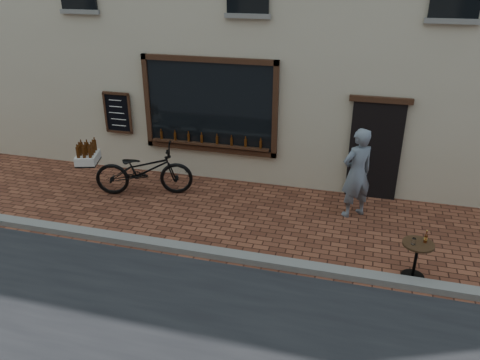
# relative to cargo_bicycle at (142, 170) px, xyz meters

# --- Properties ---
(ground) EXTENTS (90.00, 90.00, 0.00)m
(ground) POSITION_rel_cargo_bicycle_xyz_m (3.14, -2.23, -0.59)
(ground) COLOR #4F2619
(ground) RESTS_ON ground
(kerb) EXTENTS (90.00, 0.25, 0.12)m
(kerb) POSITION_rel_cargo_bicycle_xyz_m (3.14, -2.03, -0.53)
(kerb) COLOR slate
(kerb) RESTS_ON ground
(cargo_bicycle) EXTENTS (2.63, 1.44, 1.24)m
(cargo_bicycle) POSITION_rel_cargo_bicycle_xyz_m (0.00, 0.00, 0.00)
(cargo_bicycle) COLOR black
(cargo_bicycle) RESTS_ON ground
(bistro_table) EXTENTS (0.52, 0.52, 0.88)m
(bistro_table) POSITION_rel_cargo_bicycle_xyz_m (5.83, -1.74, -0.12)
(bistro_table) COLOR black
(bistro_table) RESTS_ON ground
(pedestrian) EXTENTS (0.83, 0.79, 1.91)m
(pedestrian) POSITION_rel_cargo_bicycle_xyz_m (4.72, 0.23, 0.37)
(pedestrian) COLOR slate
(pedestrian) RESTS_ON ground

